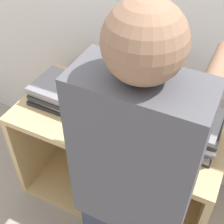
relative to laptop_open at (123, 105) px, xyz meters
The scene contains 6 objects.
wall_back 0.56m from the laptop_open, 90.00° to the left, with size 8.00×0.05×2.40m.
cart 0.41m from the laptop_open, 90.00° to the left, with size 1.20×0.60×0.70m.
laptop_open is the anchor object (origin of this frame).
laptop_stack_left 0.36m from the laptop_open, behind, with size 0.35×0.28×0.12m.
laptop_stack_right 0.37m from the laptop_open, ahead, with size 0.35×0.28×0.16m.
person 0.65m from the laptop_open, 62.53° to the right, with size 0.40×0.53×1.63m.
Camera 1 is at (0.52, -0.85, 1.89)m, focal length 50.00 mm.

